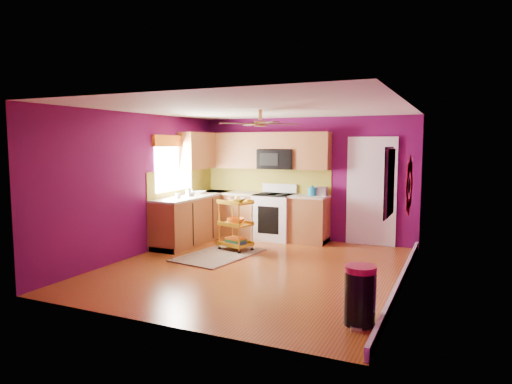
% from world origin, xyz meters
% --- Properties ---
extents(ground, '(5.00, 5.00, 0.00)m').
position_xyz_m(ground, '(0.00, 0.00, 0.00)').
color(ground, brown).
rests_on(ground, ground).
extents(room_envelope, '(4.54, 5.04, 2.52)m').
position_xyz_m(room_envelope, '(0.03, 0.00, 1.63)').
color(room_envelope, '#5A0A48').
rests_on(room_envelope, ground).
extents(lower_cabinets, '(2.81, 2.31, 0.94)m').
position_xyz_m(lower_cabinets, '(-1.35, 1.82, 0.43)').
color(lower_cabinets, brown).
rests_on(lower_cabinets, ground).
extents(electric_range, '(0.76, 0.66, 1.13)m').
position_xyz_m(electric_range, '(-0.55, 2.17, 0.48)').
color(electric_range, white).
rests_on(electric_range, ground).
extents(upper_cabinetry, '(2.80, 2.30, 1.26)m').
position_xyz_m(upper_cabinetry, '(-1.24, 2.17, 1.80)').
color(upper_cabinetry, brown).
rests_on(upper_cabinetry, ground).
extents(left_window, '(0.08, 1.35, 1.08)m').
position_xyz_m(left_window, '(-2.22, 1.05, 1.74)').
color(left_window, white).
rests_on(left_window, ground).
extents(panel_door, '(0.95, 0.11, 2.15)m').
position_xyz_m(panel_door, '(1.35, 2.47, 1.02)').
color(panel_door, white).
rests_on(panel_door, ground).
extents(right_wall_art, '(0.04, 2.74, 1.04)m').
position_xyz_m(right_wall_art, '(2.23, -0.34, 1.44)').
color(right_wall_art, black).
rests_on(right_wall_art, ground).
extents(ceiling_fan, '(1.01, 1.01, 0.26)m').
position_xyz_m(ceiling_fan, '(0.00, 0.20, 2.29)').
color(ceiling_fan, '#BF8C3F').
rests_on(ceiling_fan, ground).
extents(shag_rug, '(1.22, 1.74, 0.02)m').
position_xyz_m(shag_rug, '(-0.92, 0.47, 0.01)').
color(shag_rug, black).
rests_on(shag_rug, ground).
extents(rolling_cart, '(0.66, 0.56, 1.02)m').
position_xyz_m(rolling_cart, '(-0.81, 0.93, 0.52)').
color(rolling_cart, gold).
rests_on(rolling_cart, ground).
extents(trash_can, '(0.44, 0.44, 0.65)m').
position_xyz_m(trash_can, '(1.98, -1.59, 0.33)').
color(trash_can, black).
rests_on(trash_can, ground).
extents(teal_kettle, '(0.18, 0.18, 0.21)m').
position_xyz_m(teal_kettle, '(0.23, 2.25, 1.02)').
color(teal_kettle, teal).
rests_on(teal_kettle, lower_cabinets).
extents(toaster, '(0.22, 0.15, 0.18)m').
position_xyz_m(toaster, '(0.40, 2.32, 1.03)').
color(toaster, beige).
rests_on(toaster, lower_cabinets).
extents(soap_bottle_a, '(0.08, 0.09, 0.19)m').
position_xyz_m(soap_bottle_a, '(-1.93, 1.09, 1.03)').
color(soap_bottle_a, '#EA3F72').
rests_on(soap_bottle_a, lower_cabinets).
extents(soap_bottle_b, '(0.12, 0.12, 0.16)m').
position_xyz_m(soap_bottle_b, '(-1.92, 1.20, 1.02)').
color(soap_bottle_b, white).
rests_on(soap_bottle_b, lower_cabinets).
extents(counter_dish, '(0.23, 0.23, 0.06)m').
position_xyz_m(counter_dish, '(-2.00, 1.63, 0.97)').
color(counter_dish, white).
rests_on(counter_dish, lower_cabinets).
extents(counter_cup, '(0.12, 0.12, 0.10)m').
position_xyz_m(counter_cup, '(-1.94, 0.76, 0.99)').
color(counter_cup, white).
rests_on(counter_cup, lower_cabinets).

